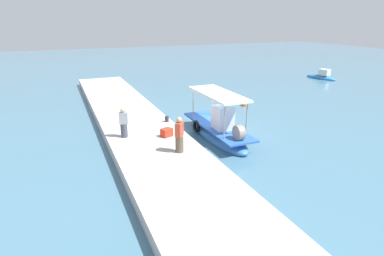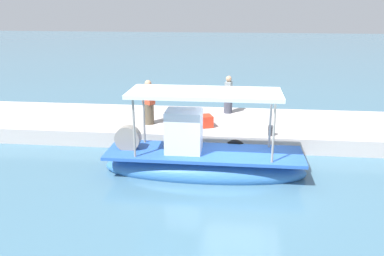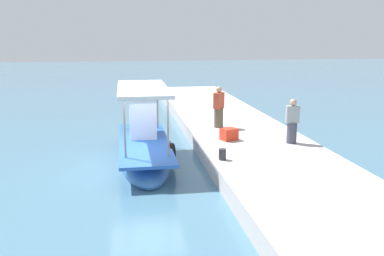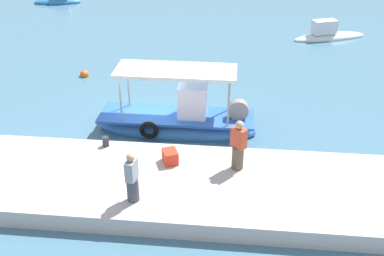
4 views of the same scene
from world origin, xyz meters
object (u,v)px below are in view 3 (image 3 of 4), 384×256
at_px(main_fishing_boat, 144,147).
at_px(cargo_crate, 229,134).
at_px(fisherman_by_crate, 219,109).
at_px(fisherman_near_bollard, 292,123).
at_px(mooring_bollard, 222,154).

relative_size(main_fishing_boat, cargo_crate, 11.20).
bearing_deg(cargo_crate, fisherman_by_crate, -2.86).
relative_size(fisherman_near_bollard, fisherman_by_crate, 0.93).
relative_size(main_fishing_boat, mooring_bollard, 18.03).
height_order(main_fishing_boat, fisherman_by_crate, main_fishing_boat).
relative_size(fisherman_by_crate, cargo_crate, 3.07).
relative_size(main_fishing_boat, fisherman_by_crate, 3.64).
distance_m(main_fishing_boat, mooring_bollard, 3.32).
distance_m(fisherman_near_bollard, cargo_crate, 2.34).
xyz_separation_m(fisherman_near_bollard, fisherman_by_crate, (3.05, 2.02, 0.06)).
distance_m(fisherman_by_crate, mooring_bollard, 4.82).
bearing_deg(fisherman_by_crate, main_fishing_boat, 125.68).
bearing_deg(fisherman_near_bollard, cargo_crate, 69.52).
bearing_deg(mooring_bollard, main_fishing_boat, 45.13).
bearing_deg(cargo_crate, mooring_bollard, 161.24).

